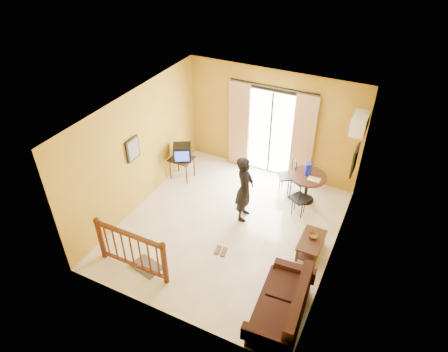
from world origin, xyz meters
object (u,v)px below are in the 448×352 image
at_px(television, 182,152).
at_px(standing_person, 245,189).
at_px(coffee_table, 311,244).
at_px(dining_table, 308,181).
at_px(sofa, 283,307).

bearing_deg(television, standing_person, -49.18).
bearing_deg(television, coffee_table, -46.63).
xyz_separation_m(television, coffee_table, (3.72, -1.15, -0.54)).
bearing_deg(standing_person, dining_table, -49.42).
distance_m(coffee_table, sofa, 1.74).
relative_size(television, dining_table, 0.67).
relative_size(dining_table, sofa, 0.50).
distance_m(dining_table, coffee_table, 1.77).
bearing_deg(standing_person, sofa, -149.48).
height_order(coffee_table, sofa, sofa).
xyz_separation_m(dining_table, sofa, (0.60, -3.38, -0.27)).
xyz_separation_m(coffee_table, standing_person, (-1.69, 0.42, 0.56)).
xyz_separation_m(coffee_table, sofa, (0.00, -1.74, 0.06)).
xyz_separation_m(television, sofa, (3.72, -2.89, -0.48)).
bearing_deg(dining_table, sofa, -79.93).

